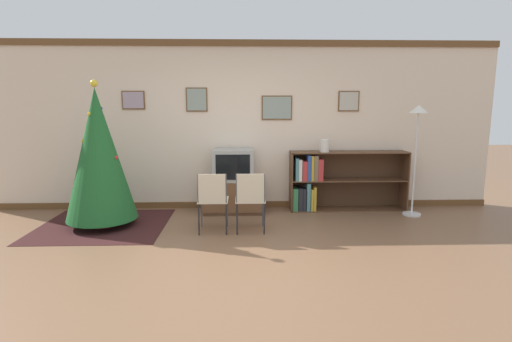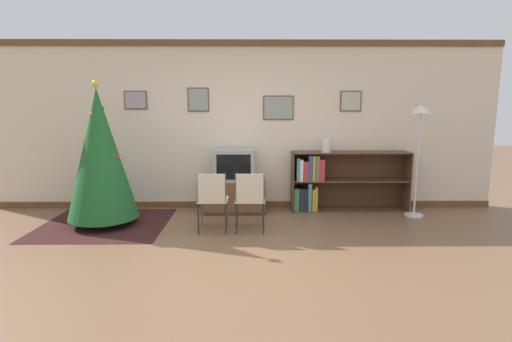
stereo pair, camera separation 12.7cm
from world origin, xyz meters
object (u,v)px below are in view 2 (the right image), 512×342
(tv_console, at_px, (235,196))
(folding_chair_right, at_px, (250,198))
(vase, at_px, (326,146))
(folding_chair_left, at_px, (212,198))
(christmas_tree, at_px, (100,154))
(television, at_px, (234,165))
(standing_lamp, at_px, (419,132))
(bookshelf, at_px, (329,181))

(tv_console, height_order, folding_chair_right, folding_chair_right)
(vase, bearing_deg, folding_chair_left, -147.55)
(christmas_tree, relative_size, folding_chair_left, 2.47)
(television, bearing_deg, vase, 1.85)
(christmas_tree, relative_size, television, 3.21)
(standing_lamp, bearing_deg, television, 174.57)
(folding_chair_right, xyz_separation_m, vase, (1.20, 1.08, 0.59))
(tv_console, xyz_separation_m, standing_lamp, (2.78, -0.27, 1.04))
(christmas_tree, distance_m, vase, 3.36)
(christmas_tree, bearing_deg, folding_chair_right, -10.19)
(folding_chair_right, height_order, bookshelf, bookshelf)
(christmas_tree, xyz_separation_m, tv_console, (1.84, 0.66, -0.75))
(christmas_tree, bearing_deg, tv_console, 19.73)
(television, height_order, folding_chair_right, television)
(christmas_tree, xyz_separation_m, television, (1.84, 0.66, -0.25))
(folding_chair_right, height_order, vase, vase)
(television, relative_size, bookshelf, 0.34)
(television, bearing_deg, bookshelf, 3.52)
(folding_chair_left, distance_m, vase, 2.10)
(folding_chair_right, relative_size, bookshelf, 0.44)
(vase, bearing_deg, tv_console, -178.25)
(bookshelf, bearing_deg, standing_lamp, -15.83)
(folding_chair_right, bearing_deg, television, 103.61)
(folding_chair_left, distance_m, bookshelf, 2.10)
(standing_lamp, bearing_deg, christmas_tree, -175.13)
(television, distance_m, folding_chair_left, 1.10)
(tv_console, relative_size, vase, 4.73)
(bookshelf, relative_size, standing_lamp, 1.11)
(folding_chair_left, distance_m, standing_lamp, 3.23)
(television, distance_m, folding_chair_right, 1.10)
(christmas_tree, height_order, vase, christmas_tree)
(folding_chair_left, height_order, folding_chair_right, same)
(christmas_tree, relative_size, vase, 9.90)
(bookshelf, distance_m, standing_lamp, 1.55)
(tv_console, height_order, bookshelf, bookshelf)
(folding_chair_right, relative_size, standing_lamp, 0.48)
(christmas_tree, distance_m, folding_chair_right, 2.19)
(folding_chair_right, xyz_separation_m, standing_lamp, (2.53, 0.77, 0.83))
(christmas_tree, relative_size, tv_console, 2.09)
(television, relative_size, folding_chair_left, 0.77)
(christmas_tree, xyz_separation_m, folding_chair_left, (1.59, -0.38, -0.54))
(vase, bearing_deg, television, -178.15)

